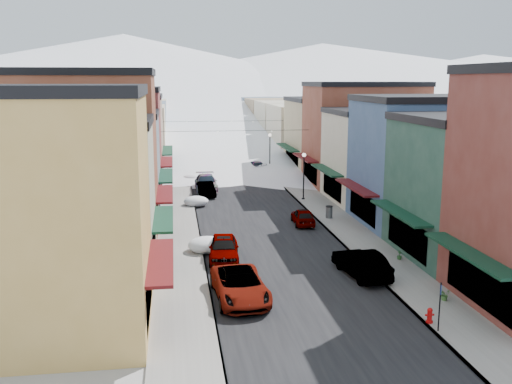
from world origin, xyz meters
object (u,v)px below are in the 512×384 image
object	(u,v)px
car_white_suv	(240,285)
fire_hydrant	(430,316)
car_silver_sedan	(224,248)
trash_can	(329,212)
car_green_sedan	(361,263)
streetlamp_near	(304,170)
car_dark_hatch	(206,189)

from	to	relation	value
car_white_suv	fire_hydrant	world-z (taller)	car_white_suv
car_white_suv	fire_hydrant	size ratio (longest dim) A/B	7.62
car_silver_sedan	fire_hydrant	bearing A→B (deg)	-47.80
fire_hydrant	trash_can	bearing A→B (deg)	87.58
car_silver_sedan	car_green_sedan	distance (m)	9.06
car_white_suv	fire_hydrant	bearing A→B (deg)	-31.31
car_green_sedan	car_white_suv	bearing A→B (deg)	11.34
car_silver_sedan	fire_hydrant	size ratio (longest dim) A/B	6.33
car_green_sedan	trash_can	distance (m)	14.28
car_white_suv	trash_can	bearing A→B (deg)	56.97
car_white_suv	streetlamp_near	bearing A→B (deg)	66.34
car_dark_hatch	trash_can	world-z (taller)	car_dark_hatch
car_white_suv	car_dark_hatch	bearing A→B (deg)	87.04
fire_hydrant	trash_can	xyz separation A→B (m)	(0.91, 21.45, 0.18)
car_dark_hatch	trash_can	size ratio (longest dim) A/B	4.18
car_green_sedan	trash_can	xyz separation A→B (m)	(1.91, 14.15, -0.15)
car_silver_sedan	fire_hydrant	xyz separation A→B (m)	(8.95, -11.66, -0.32)
car_dark_hatch	car_silver_sedan	bearing A→B (deg)	-95.18
trash_can	streetlamp_near	bearing A→B (deg)	92.98
car_silver_sedan	trash_can	xyz separation A→B (m)	(9.86, 9.79, -0.15)
car_white_suv	trash_can	world-z (taller)	car_white_suv
car_silver_sedan	car_dark_hatch	distance (m)	21.39
car_white_suv	trash_can	size ratio (longest dim) A/B	5.62
car_white_suv	car_silver_sedan	xyz separation A→B (m)	(-0.25, 7.03, 0.02)
car_dark_hatch	car_green_sedan	bearing A→B (deg)	-77.96
trash_can	car_dark_hatch	bearing A→B (deg)	130.14
trash_can	fire_hydrant	bearing A→B (deg)	-92.42
car_silver_sedan	streetlamp_near	xyz separation A→B (m)	(9.45, 17.74, 2.21)
car_green_sedan	trash_can	size ratio (longest dim) A/B	4.87
car_white_suv	car_dark_hatch	distance (m)	28.42
streetlamp_near	car_green_sedan	bearing A→B (deg)	-93.88
fire_hydrant	car_silver_sedan	bearing A→B (deg)	127.52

